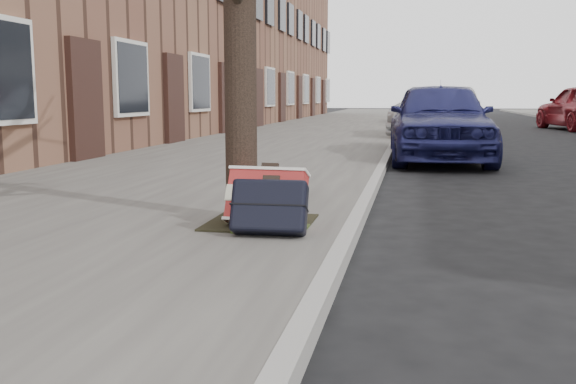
% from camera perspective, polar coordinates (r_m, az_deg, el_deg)
% --- Properties ---
extents(ground, '(120.00, 120.00, 0.00)m').
position_cam_1_polar(ground, '(4.12, 21.57, -8.51)').
color(ground, black).
rests_on(ground, ground).
extents(near_sidewalk, '(5.00, 70.00, 0.12)m').
position_cam_1_polar(near_sidewalk, '(19.14, 2.38, 5.21)').
color(near_sidewalk, '#66635D').
rests_on(near_sidewalk, ground).
extents(house_near, '(6.80, 40.00, 7.00)m').
position_cam_1_polar(house_near, '(21.88, -13.09, 14.44)').
color(house_near, brown).
rests_on(house_near, ground).
extents(dirt_patch, '(0.85, 0.85, 0.02)m').
position_cam_1_polar(dirt_patch, '(5.33, -2.47, -2.70)').
color(dirt_patch, black).
rests_on(dirt_patch, near_sidewalk).
extents(suitcase_red, '(0.65, 0.39, 0.48)m').
position_cam_1_polar(suitcase_red, '(5.14, -1.91, -0.48)').
color(suitcase_red, maroon).
rests_on(suitcase_red, near_sidewalk).
extents(suitcase_navy, '(0.58, 0.35, 0.45)m').
position_cam_1_polar(suitcase_navy, '(4.83, -1.66, -1.28)').
color(suitcase_navy, black).
rests_on(suitcase_navy, near_sidewalk).
extents(car_near_front, '(1.92, 4.36, 1.46)m').
position_cam_1_polar(car_near_front, '(11.94, 13.25, 6.21)').
color(car_near_front, '#1B1D52').
rests_on(car_near_front, ground).
extents(car_near_mid, '(2.60, 4.54, 1.42)m').
position_cam_1_polar(car_near_mid, '(18.02, 13.13, 6.86)').
color(car_near_mid, '#9FA2A6').
rests_on(car_near_mid, ground).
extents(car_near_back, '(2.37, 4.81, 1.31)m').
position_cam_1_polar(car_near_back, '(26.63, 12.49, 7.24)').
color(car_near_back, '#38373C').
rests_on(car_near_back, ground).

